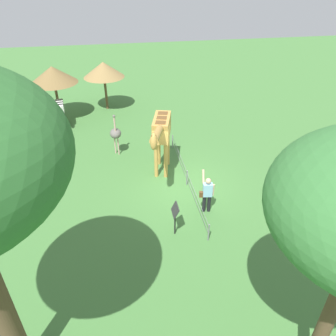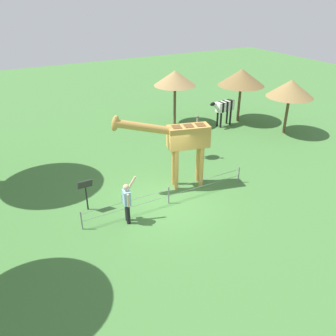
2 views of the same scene
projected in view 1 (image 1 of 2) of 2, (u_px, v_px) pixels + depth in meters
The scene contains 10 objects.
ground_plane at pixel (182, 185), 14.64m from camera, with size 60.00×60.00×0.00m, color #427538.
giraffe at pixel (161, 132), 14.23m from camera, with size 3.96×1.46×3.44m.
visitor at pixel (207, 193), 12.66m from camera, with size 0.60×0.59×1.76m.
zebra at pixel (60, 109), 19.09m from camera, with size 1.82×0.58×1.66m.
ostrich at pixel (116, 134), 16.37m from camera, with size 0.70×0.56×2.25m.
shade_hut_near at pixel (12, 98), 15.90m from camera, with size 2.53×2.53×3.32m.
shade_hut_far at pixel (53, 75), 19.34m from camera, with size 2.85×2.85×3.29m.
shade_hut_aside at pixel (103, 70), 20.72m from camera, with size 2.63×2.63×3.13m.
info_sign at pixel (175, 214), 11.55m from camera, with size 0.56×0.21×1.32m.
wire_fence at pixel (187, 177), 14.45m from camera, with size 7.05×0.05×0.75m.
Camera 1 is at (11.60, -2.68, 8.57)m, focal length 34.71 mm.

